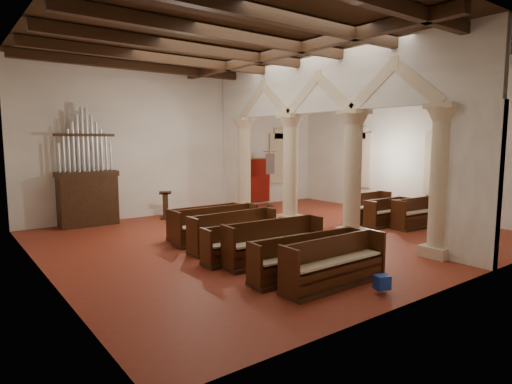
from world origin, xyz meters
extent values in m
plane|color=maroon|center=(0.00, 0.00, 0.00)|extent=(14.00, 14.00, 0.00)
plane|color=#342411|center=(0.00, 0.00, 6.00)|extent=(14.00, 14.00, 0.00)
cube|color=white|center=(0.00, 6.00, 3.00)|extent=(14.00, 0.02, 6.00)
cube|color=white|center=(0.00, -6.00, 3.00)|extent=(14.00, 0.02, 6.00)
cube|color=white|center=(-7.00, 0.00, 3.00)|extent=(0.02, 12.00, 6.00)
cube|color=white|center=(7.00, 0.00, 3.00)|extent=(0.02, 12.00, 6.00)
cube|color=beige|center=(1.80, -4.50, 0.15)|extent=(0.75, 0.75, 0.30)
cylinder|color=beige|center=(1.80, -4.50, 1.95)|extent=(0.56, 0.56, 3.30)
cube|color=beige|center=(1.80, -1.50, 0.15)|extent=(0.75, 0.75, 0.30)
cylinder|color=beige|center=(1.80, -1.50, 1.95)|extent=(0.56, 0.56, 3.30)
cube|color=beige|center=(1.80, 1.50, 0.15)|extent=(0.75, 0.75, 0.30)
cylinder|color=beige|center=(1.80, 1.50, 1.95)|extent=(0.56, 0.56, 3.30)
cube|color=beige|center=(1.80, 4.50, 0.15)|extent=(0.75, 0.75, 0.30)
cylinder|color=beige|center=(1.80, 4.50, 1.95)|extent=(0.56, 0.56, 3.30)
cube|color=white|center=(1.80, 0.00, 5.04)|extent=(0.25, 11.90, 1.93)
cube|color=#35785B|center=(6.98, -1.50, 2.20)|extent=(0.03, 1.00, 2.20)
cube|color=#35785B|center=(6.98, 2.50, 2.20)|extent=(0.03, 1.00, 2.20)
cube|color=#35785B|center=(5.00, 5.98, 2.20)|extent=(1.00, 0.03, 2.20)
cube|color=#382111|center=(-4.50, 5.50, 0.90)|extent=(2.00, 0.80, 1.80)
cube|color=#382111|center=(-4.50, 5.50, 1.90)|extent=(2.10, 0.85, 0.20)
cube|color=#32200F|center=(-1.69, 4.98, 0.05)|extent=(0.54, 0.54, 0.09)
cube|color=#32200F|center=(-1.69, 4.98, 0.51)|extent=(0.26, 0.26, 1.02)
cube|color=#32200F|center=(-1.69, 4.91, 1.06)|extent=(0.56, 0.51, 0.18)
cube|color=maroon|center=(3.50, 5.92, 1.15)|extent=(1.60, 0.06, 2.10)
cylinder|color=gold|center=(3.50, 5.90, 2.25)|extent=(1.80, 0.04, 0.04)
cone|color=#382111|center=(3.59, 4.96, 0.07)|extent=(0.40, 0.40, 0.13)
cylinder|color=gold|center=(3.59, 4.96, 1.35)|extent=(0.04, 0.04, 2.70)
cylinder|color=gold|center=(3.59, 4.96, 2.59)|extent=(0.20, 0.78, 0.03)
cube|color=navy|center=(3.59, 4.94, 2.02)|extent=(0.61, 0.15, 0.96)
cube|color=#161699|center=(-1.74, -5.36, 0.25)|extent=(0.35, 0.32, 0.29)
cube|color=navy|center=(-1.52, -2.33, 0.26)|extent=(0.39, 0.36, 0.32)
cube|color=navy|center=(-1.20, -0.73, 0.24)|extent=(0.32, 0.28, 0.27)
cylinder|color=white|center=(-1.83, -4.46, 0.16)|extent=(0.94, 0.18, 0.09)
cylinder|color=white|center=(-2.03, -2.94, 0.16)|extent=(0.86, 0.16, 0.09)
cube|color=#382111|center=(-2.13, -4.44, 0.05)|extent=(2.72, 0.70, 0.10)
cube|color=#42240E|center=(-2.13, -4.49, 0.32)|extent=(2.57, 0.40, 0.45)
cube|color=#42240E|center=(-2.13, -4.26, 0.57)|extent=(2.56, 0.07, 0.95)
cube|color=#42240E|center=(-3.45, -4.42, 0.57)|extent=(0.07, 0.60, 0.95)
cube|color=#42240E|center=(-0.81, -4.42, 0.57)|extent=(0.07, 0.60, 0.95)
cube|color=beige|center=(-2.13, -4.49, 0.57)|extent=(2.46, 0.36, 0.05)
cube|color=#382111|center=(-2.17, -3.65, 0.05)|extent=(3.06, 0.85, 0.09)
cube|color=#451A0E|center=(-2.17, -3.70, 0.30)|extent=(2.89, 0.56, 0.42)
cube|color=#451A0E|center=(-2.17, -3.49, 0.53)|extent=(2.87, 0.25, 0.88)
cube|color=#451A0E|center=(-3.65, -3.64, 0.53)|extent=(0.10, 0.56, 0.88)
cube|color=#451A0E|center=(-0.70, -3.64, 0.53)|extent=(0.10, 0.56, 0.88)
cube|color=beige|center=(-2.17, -3.70, 0.53)|extent=(2.77, 0.51, 0.05)
cube|color=#382111|center=(-2.09, -2.31, 0.05)|extent=(2.79, 0.92, 0.10)
cube|color=#3C1B0D|center=(-2.09, -2.36, 0.34)|extent=(2.62, 0.60, 0.47)
cube|color=#3C1B0D|center=(-2.09, -2.12, 0.60)|extent=(2.60, 0.25, 0.99)
cube|color=#3C1B0D|center=(-3.43, -2.29, 0.60)|extent=(0.12, 0.63, 0.99)
cube|color=#3C1B0D|center=(-0.75, -2.29, 0.60)|extent=(0.12, 0.63, 0.99)
cube|color=beige|center=(-2.09, -2.36, 0.60)|extent=(2.51, 0.55, 0.05)
cube|color=#382111|center=(-2.43, -1.67, 0.05)|extent=(2.61, 0.70, 0.09)
cube|color=#4A1A0F|center=(-2.43, -1.71, 0.30)|extent=(2.45, 0.42, 0.41)
cube|color=#4A1A0F|center=(-2.43, -1.50, 0.53)|extent=(2.45, 0.12, 0.87)
cube|color=#4A1A0F|center=(-3.69, -1.65, 0.53)|extent=(0.08, 0.55, 0.87)
cube|color=#4A1A0F|center=(-1.16, -1.65, 0.53)|extent=(0.08, 0.55, 0.87)
cube|color=beige|center=(-2.43, -1.71, 0.53)|extent=(2.35, 0.39, 0.05)
cube|color=#382111|center=(-2.13, -0.52, 0.05)|extent=(2.75, 0.78, 0.10)
cube|color=#49290F|center=(-2.13, -0.57, 0.33)|extent=(2.60, 0.47, 0.46)
cube|color=#49290F|center=(-2.13, -0.33, 0.58)|extent=(2.59, 0.14, 0.96)
cube|color=#49290F|center=(-3.46, -0.49, 0.58)|extent=(0.09, 0.61, 0.96)
cube|color=#49290F|center=(-0.79, -0.49, 0.58)|extent=(0.09, 0.61, 0.96)
cube|color=beige|center=(-2.13, -0.57, 0.58)|extent=(2.49, 0.43, 0.05)
cube|color=#382111|center=(-2.06, 0.52, 0.05)|extent=(2.74, 0.79, 0.10)
cube|color=#3E1A0D|center=(-2.06, 0.47, 0.33)|extent=(2.59, 0.48, 0.46)
cube|color=#3E1A0D|center=(-2.06, 0.70, 0.59)|extent=(2.58, 0.14, 0.97)
cube|color=#3E1A0D|center=(-3.39, 0.54, 0.59)|extent=(0.09, 0.61, 0.97)
cube|color=#3E1A0D|center=(-0.73, 0.54, 0.59)|extent=(0.09, 0.61, 0.97)
cube|color=beige|center=(-2.06, 0.47, 0.59)|extent=(2.48, 0.43, 0.05)
cube|color=#382111|center=(-2.01, 1.28, 0.05)|extent=(2.51, 0.68, 0.10)
cube|color=#3F250D|center=(-2.01, 1.23, 0.31)|extent=(2.36, 0.39, 0.43)
cube|color=#3F250D|center=(-2.01, 1.45, 0.55)|extent=(2.36, 0.07, 0.91)
cube|color=#3F250D|center=(-3.22, 1.30, 0.55)|extent=(0.07, 0.57, 0.91)
cube|color=#3F250D|center=(-0.79, 1.30, 0.55)|extent=(0.07, 0.57, 0.91)
cube|color=beige|center=(-2.01, 1.23, 0.55)|extent=(2.26, 0.35, 0.05)
cube|color=#382111|center=(4.80, -1.94, 0.05)|extent=(2.10, 0.82, 0.10)
cube|color=#421A0E|center=(4.80, -1.99, 0.33)|extent=(1.93, 0.51, 0.45)
cube|color=#421A0E|center=(4.80, -1.76, 0.58)|extent=(1.91, 0.18, 0.95)
cube|color=#421A0E|center=(3.81, -1.92, 0.58)|extent=(0.10, 0.61, 0.95)
cube|color=#421A0E|center=(5.80, -1.92, 0.58)|extent=(0.10, 0.61, 0.95)
cube|color=beige|center=(4.80, -1.99, 0.58)|extent=(1.85, 0.47, 0.05)
cube|color=#382111|center=(4.26, -1.10, 0.05)|extent=(1.99, 0.72, 0.09)
cube|color=#47210F|center=(4.26, -1.15, 0.31)|extent=(1.83, 0.44, 0.42)
cube|color=#47210F|center=(4.26, -0.94, 0.54)|extent=(1.82, 0.13, 0.89)
cube|color=#47210F|center=(3.31, -1.09, 0.54)|extent=(0.08, 0.57, 0.89)
cube|color=#47210F|center=(5.21, -1.09, 0.54)|extent=(0.08, 0.57, 0.89)
cube|color=beige|center=(4.26, -1.15, 0.54)|extent=(1.75, 0.40, 0.05)
cube|color=#382111|center=(4.33, -0.17, 0.05)|extent=(2.17, 0.80, 0.10)
cube|color=#43280E|center=(4.33, -0.22, 0.34)|extent=(2.01, 0.48, 0.47)
cube|color=#43280E|center=(4.33, 0.02, 0.60)|extent=(2.00, 0.13, 1.00)
cube|color=#43280E|center=(3.29, -0.15, 0.60)|extent=(0.09, 0.63, 1.00)
cube|color=#43280E|center=(5.36, -0.15, 0.60)|extent=(0.09, 0.63, 1.00)
cube|color=beige|center=(4.33, -0.22, 0.60)|extent=(1.93, 0.43, 0.05)
camera|label=1|loc=(-8.85, -10.55, 3.14)|focal=30.00mm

